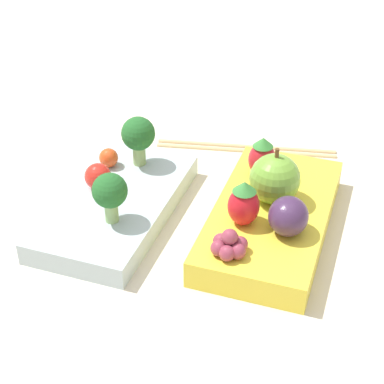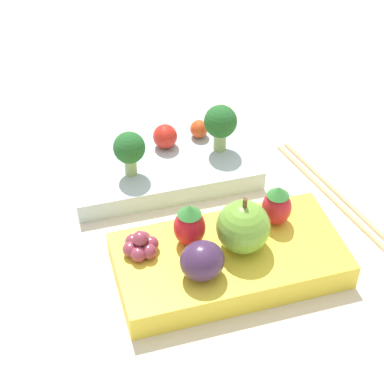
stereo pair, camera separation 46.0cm
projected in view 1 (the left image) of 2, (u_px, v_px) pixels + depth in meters
The scene contains 13 objects.
ground_plane at pixel (190, 226), 0.63m from camera, with size 4.00×4.00×0.00m, color beige.
bento_box_savoury at pixel (116, 207), 0.64m from camera, with size 0.21×0.12×0.02m.
bento_box_fruit at pixel (271, 219), 0.62m from camera, with size 0.22×0.12×0.03m.
broccoli_floret_0 at pixel (110, 192), 0.58m from camera, with size 0.03×0.03×0.05m.
broccoli_floret_1 at pixel (138, 135), 0.67m from camera, with size 0.04×0.04×0.05m.
cherry_tomato_0 at pixel (98, 176), 0.64m from camera, with size 0.03×0.03×0.03m.
cherry_tomato_1 at pixel (109, 158), 0.68m from camera, with size 0.02×0.02×0.02m.
apple at pixel (275, 179), 0.61m from camera, with size 0.05×0.05×0.06m.
strawberry_0 at pixel (262, 157), 0.65m from camera, with size 0.03×0.03×0.04m.
strawberry_1 at pixel (244, 203), 0.58m from camera, with size 0.03×0.03×0.05m.
plum at pixel (288, 216), 0.57m from camera, with size 0.04×0.04×0.04m.
grape_cluster at pixel (229, 245), 0.55m from camera, with size 0.03×0.03×0.02m.
chopsticks_pair at pixel (246, 147), 0.75m from camera, with size 0.04×0.21×0.01m.
Camera 1 is at (-0.49, -0.12, 0.38)m, focal length 60.00 mm.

